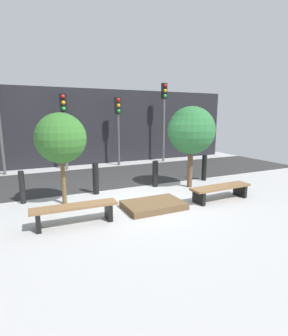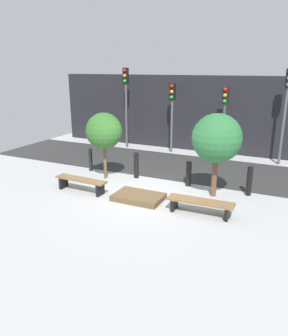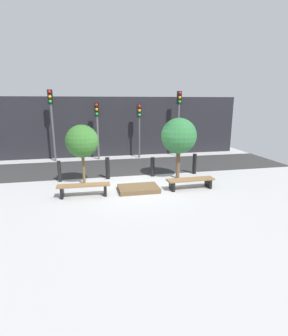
{
  "view_description": "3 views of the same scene",
  "coord_description": "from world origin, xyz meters",
  "px_view_note": "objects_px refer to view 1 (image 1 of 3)",
  "views": [
    {
      "loc": [
        -3.09,
        -6.55,
        2.47
      ],
      "look_at": [
        -0.18,
        -0.35,
        1.08
      ],
      "focal_mm": 28.0,
      "sensor_mm": 36.0,
      "label": 1
    },
    {
      "loc": [
        4.42,
        -9.47,
        4.15
      ],
      "look_at": [
        0.14,
        -0.44,
        1.06
      ],
      "focal_mm": 35.0,
      "sensor_mm": 36.0,
      "label": 2
    },
    {
      "loc": [
        -1.87,
        -10.32,
        3.46
      ],
      "look_at": [
        0.21,
        -0.67,
        0.95
      ],
      "focal_mm": 28.0,
      "sensor_mm": 36.0,
      "label": 3
    }
  ],
  "objects_px": {
    "bench_right": "(221,190)",
    "bollard_right": "(204,168)",
    "tree_behind_left_bench": "(61,138)",
    "tree_behind_right_bench": "(191,131)",
    "bench_left": "(75,210)",
    "bollard_left": "(96,179)",
    "planter_bed": "(154,205)",
    "traffic_light_mid_east": "(118,119)",
    "bollard_far_left": "(22,187)",
    "traffic_light_east": "(164,109)",
    "traffic_light_mid_west": "(64,118)",
    "bollard_center": "(155,174)"
  },
  "relations": [
    {
      "from": "bollard_far_left",
      "to": "bollard_right",
      "type": "xyz_separation_m",
      "value": [
        6.36,
        0.0,
        0.03
      ]
    },
    {
      "from": "bench_left",
      "to": "planter_bed",
      "type": "xyz_separation_m",
      "value": [
        2.12,
        0.2,
        -0.25
      ]
    },
    {
      "from": "traffic_light_east",
      "to": "tree_behind_right_bench",
      "type": "bearing_deg",
      "value": -109.21
    },
    {
      "from": "planter_bed",
      "to": "tree_behind_right_bench",
      "type": "height_order",
      "value": "tree_behind_right_bench"
    },
    {
      "from": "tree_behind_right_bench",
      "to": "traffic_light_east",
      "type": "xyz_separation_m",
      "value": [
        1.72,
        4.93,
        0.85
      ]
    },
    {
      "from": "bench_right",
      "to": "bollard_right",
      "type": "distance_m",
      "value": 2.4
    },
    {
      "from": "traffic_light_mid_west",
      "to": "bench_right",
      "type": "bearing_deg",
      "value": -62.41
    },
    {
      "from": "tree_behind_right_bench",
      "to": "bollard_center",
      "type": "xyz_separation_m",
      "value": [
        -1.06,
        0.56,
        -1.5
      ]
    },
    {
      "from": "bench_right",
      "to": "traffic_light_mid_west",
      "type": "bearing_deg",
      "value": 115.91
    },
    {
      "from": "traffic_light_mid_east",
      "to": "bollard_right",
      "type": "bearing_deg",
      "value": -66.44
    },
    {
      "from": "planter_bed",
      "to": "bollard_center",
      "type": "relative_size",
      "value": 1.75
    },
    {
      "from": "bollard_far_left",
      "to": "bollard_center",
      "type": "relative_size",
      "value": 1.04
    },
    {
      "from": "bollard_left",
      "to": "planter_bed",
      "type": "bearing_deg",
      "value": -61.4
    },
    {
      "from": "planter_bed",
      "to": "traffic_light_mid_east",
      "type": "xyz_separation_m",
      "value": [
        1.28,
        6.31,
        2.22
      ]
    },
    {
      "from": "bollard_far_left",
      "to": "tree_behind_left_bench",
      "type": "bearing_deg",
      "value": -28.03
    },
    {
      "from": "bench_right",
      "to": "traffic_light_east",
      "type": "xyz_separation_m",
      "value": [
        1.72,
        6.51,
        2.49
      ]
    },
    {
      "from": "tree_behind_right_bench",
      "to": "bollard_left",
      "type": "bearing_deg",
      "value": 169.94
    },
    {
      "from": "bollard_far_left",
      "to": "traffic_light_east",
      "type": "relative_size",
      "value": 0.23
    },
    {
      "from": "bollard_left",
      "to": "traffic_light_mid_east",
      "type": "height_order",
      "value": "traffic_light_mid_east"
    },
    {
      "from": "bench_left",
      "to": "traffic_light_mid_west",
      "type": "xyz_separation_m",
      "value": [
        0.84,
        6.51,
        2.02
      ]
    },
    {
      "from": "bollard_left",
      "to": "traffic_light_mid_west",
      "type": "height_order",
      "value": "traffic_light_mid_west"
    },
    {
      "from": "bollard_left",
      "to": "tree_behind_right_bench",
      "type": "bearing_deg",
      "value": -10.06
    },
    {
      "from": "bench_left",
      "to": "planter_bed",
      "type": "height_order",
      "value": "bench_left"
    },
    {
      "from": "bench_right",
      "to": "traffic_light_mid_west",
      "type": "relative_size",
      "value": 0.58
    },
    {
      "from": "bench_right",
      "to": "tree_behind_left_bench",
      "type": "distance_m",
      "value": 4.78
    },
    {
      "from": "bench_left",
      "to": "tree_behind_right_bench",
      "type": "xyz_separation_m",
      "value": [
        4.24,
        1.58,
        1.61
      ]
    },
    {
      "from": "bollard_right",
      "to": "tree_behind_right_bench",
      "type": "bearing_deg",
      "value": -151.97
    },
    {
      "from": "bollard_right",
      "to": "traffic_light_mid_west",
      "type": "height_order",
      "value": "traffic_light_mid_west"
    },
    {
      "from": "bench_left",
      "to": "bench_right",
      "type": "bearing_deg",
      "value": 1.68
    },
    {
      "from": "bench_right",
      "to": "bollard_right",
      "type": "height_order",
      "value": "bollard_right"
    },
    {
      "from": "bollard_right",
      "to": "traffic_light_mid_east",
      "type": "relative_size",
      "value": 0.3
    },
    {
      "from": "tree_behind_left_bench",
      "to": "bollard_left",
      "type": "xyz_separation_m",
      "value": [
        1.06,
        0.56,
        -1.35
      ]
    },
    {
      "from": "bench_left",
      "to": "bollard_right",
      "type": "bearing_deg",
      "value": 23.71
    },
    {
      "from": "bollard_right",
      "to": "traffic_light_east",
      "type": "height_order",
      "value": "traffic_light_east"
    },
    {
      "from": "bench_right",
      "to": "traffic_light_mid_east",
      "type": "relative_size",
      "value": 0.59
    },
    {
      "from": "bollard_far_left",
      "to": "bench_left",
      "type": "bearing_deg",
      "value": -63.7
    },
    {
      "from": "bollard_far_left",
      "to": "traffic_light_mid_east",
      "type": "distance_m",
      "value": 6.5
    },
    {
      "from": "bollard_right",
      "to": "bollard_far_left",
      "type": "bearing_deg",
      "value": 180.0
    },
    {
      "from": "planter_bed",
      "to": "tree_behind_left_bench",
      "type": "bearing_deg",
      "value": 146.94
    },
    {
      "from": "bench_right",
      "to": "planter_bed",
      "type": "bearing_deg",
      "value": 172.93
    },
    {
      "from": "bollard_left",
      "to": "traffic_light_mid_west",
      "type": "bearing_deg",
      "value": 92.87
    },
    {
      "from": "tree_behind_left_bench",
      "to": "traffic_light_mid_east",
      "type": "distance_m",
      "value": 6.0
    },
    {
      "from": "bench_left",
      "to": "traffic_light_mid_west",
      "type": "height_order",
      "value": "traffic_light_mid_west"
    },
    {
      "from": "tree_behind_right_bench",
      "to": "bollard_right",
      "type": "distance_m",
      "value": 1.89
    },
    {
      "from": "bollard_left",
      "to": "tree_behind_left_bench",
      "type": "bearing_deg",
      "value": -151.98
    },
    {
      "from": "bench_right",
      "to": "traffic_light_mid_west",
      "type": "distance_m",
      "value": 7.62
    },
    {
      "from": "bollard_far_left",
      "to": "bollard_center",
      "type": "xyz_separation_m",
      "value": [
        4.24,
        0.0,
        -0.02
      ]
    },
    {
      "from": "planter_bed",
      "to": "tree_behind_left_bench",
      "type": "relative_size",
      "value": 0.62
    },
    {
      "from": "tree_behind_left_bench",
      "to": "tree_behind_right_bench",
      "type": "bearing_deg",
      "value": 0.0
    },
    {
      "from": "tree_behind_left_bench",
      "to": "bollard_center",
      "type": "bearing_deg",
      "value": 10.06
    }
  ]
}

